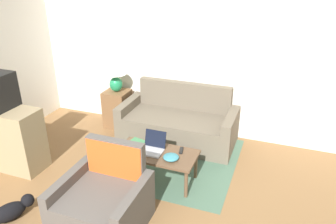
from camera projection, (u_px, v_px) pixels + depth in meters
The scene contains 14 objects.
wall_back at pixel (198, 55), 5.13m from camera, with size 6.58×0.06×2.60m.
rug at pixel (171, 159), 4.81m from camera, with size 1.87×1.83×0.01m.
couch at pixel (179, 124), 5.24m from camera, with size 1.81×0.83×0.89m.
armchair at pixel (105, 203), 3.52m from camera, with size 0.88×0.82×0.89m.
tv_dresser at pixel (4, 137), 4.51m from camera, with size 1.11×0.45×0.87m.
side_table at pixel (118, 108), 5.70m from camera, with size 0.40×0.40×0.64m.
table_lamp at pixel (115, 73), 5.44m from camera, with size 0.39×0.39×0.49m.
coffee_table at pixel (157, 156), 4.21m from camera, with size 1.04×0.53×0.41m.
laptop at pixel (153, 147), 4.22m from camera, with size 0.28×0.29×0.24m.
cup_navy at pixel (125, 148), 4.21m from camera, with size 0.08×0.08×0.08m.
snack_bowl at pixel (171, 157), 4.04m from camera, with size 0.20×0.20×0.06m.
book_red at pixel (137, 143), 4.39m from camera, with size 0.24×0.22×0.04m.
tv_remote at pixel (181, 150), 4.22m from camera, with size 0.07×0.16×0.02m.
cat_black at pixel (12, 210), 3.65m from camera, with size 0.37×0.63×0.22m.
Camera 1 is at (1.32, -1.11, 2.62)m, focal length 35.00 mm.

